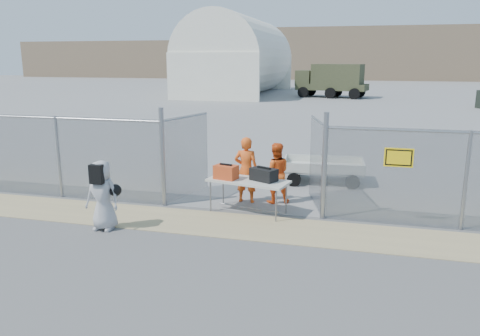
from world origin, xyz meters
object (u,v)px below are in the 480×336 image
(folding_table, at_px, (248,196))
(security_worker_right, at_px, (275,173))
(security_worker_left, at_px, (246,170))
(utility_trailer, at_px, (323,170))
(visitor, at_px, (103,195))

(folding_table, height_order, security_worker_right, security_worker_right)
(security_worker_left, height_order, utility_trailer, security_worker_left)
(security_worker_right, bearing_deg, utility_trailer, -130.05)
(visitor, bearing_deg, utility_trailer, 49.49)
(folding_table, bearing_deg, visitor, -134.13)
(security_worker_left, distance_m, utility_trailer, 3.16)
(folding_table, distance_m, visitor, 3.39)
(security_worker_left, relative_size, security_worker_right, 1.09)
(utility_trailer, bearing_deg, visitor, -133.66)
(utility_trailer, bearing_deg, security_worker_right, -117.68)
(security_worker_right, distance_m, visitor, 4.36)
(folding_table, height_order, visitor, visitor)
(folding_table, distance_m, security_worker_left, 0.98)
(visitor, bearing_deg, folding_table, 32.82)
(folding_table, bearing_deg, security_worker_left, 118.89)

